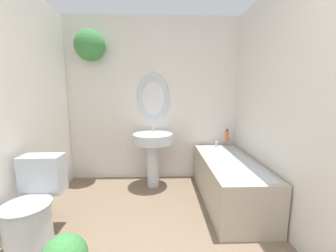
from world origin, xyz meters
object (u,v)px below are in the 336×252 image
Objects in this scene: toilet at (34,208)px; bathtub at (229,180)px; pedestal_sink at (153,147)px; shampoo_bottle at (227,136)px.

toilet is 0.52× the size of bathtub.
toilet is 0.86× the size of pedestal_sink.
bathtub is 7.61× the size of shampoo_bottle.
bathtub is (1.94, 0.63, -0.04)m from toilet.
bathtub is at bearing 18.15° from toilet.
shampoo_bottle reaches higher than bathtub.
bathtub is at bearing -25.68° from pedestal_sink.
bathtub is (0.94, -0.45, -0.30)m from pedestal_sink.
toilet is 1.50m from pedestal_sink.
shampoo_bottle is at bearing 7.48° from pedestal_sink.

